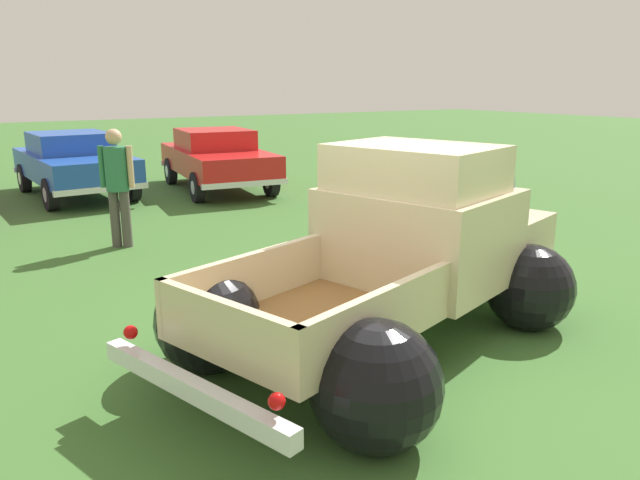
# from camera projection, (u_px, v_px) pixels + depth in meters

# --- Properties ---
(ground_plane) EXTENTS (80.00, 80.00, 0.00)m
(ground_plane) POSITION_uv_depth(u_px,v_px,m) (378.00, 345.00, 5.88)
(ground_plane) COLOR #3D6B2D
(vintage_pickup_truck) EXTENTS (4.98, 3.77, 1.96)m
(vintage_pickup_truck) POSITION_uv_depth(u_px,v_px,m) (403.00, 263.00, 5.97)
(vintage_pickup_truck) COLOR black
(vintage_pickup_truck) RESTS_ON ground
(show_car_1) EXTENTS (2.15, 4.29, 1.43)m
(show_car_1) POSITION_uv_depth(u_px,v_px,m) (73.00, 162.00, 13.43)
(show_car_1) COLOR black
(show_car_1) RESTS_ON ground
(show_car_2) EXTENTS (2.31, 4.42, 1.43)m
(show_car_2) POSITION_uv_depth(u_px,v_px,m) (217.00, 157.00, 14.28)
(show_car_2) COLOR black
(show_car_2) RESTS_ON ground
(spectator_0) EXTENTS (0.49, 0.47, 1.83)m
(spectator_0) POSITION_uv_depth(u_px,v_px,m) (117.00, 180.00, 9.17)
(spectator_0) COLOR #4C4742
(spectator_0) RESTS_ON ground
(lane_cone_0) EXTENTS (0.36, 0.36, 0.63)m
(lane_cone_0) POSITION_uv_depth(u_px,v_px,m) (398.00, 241.00, 8.57)
(lane_cone_0) COLOR black
(lane_cone_0) RESTS_ON ground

